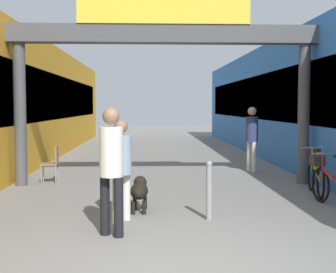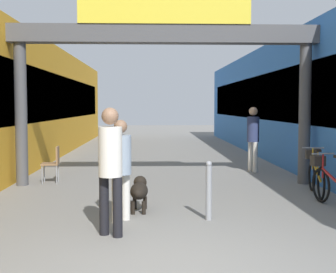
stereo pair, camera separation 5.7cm
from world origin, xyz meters
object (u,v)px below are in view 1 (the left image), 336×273
(pedestrian_carrying_crate, at_px, (252,134))
(bicycle_orange_third, at_px, (315,174))
(bicycle_red_second, at_px, (331,183))
(dog_on_leash, at_px, (139,190))
(cafe_chair_wood_nearer, at_px, (53,161))
(pedestrian_companion, at_px, (111,162))
(pedestrian_with_dog, at_px, (121,164))
(bollard_post_metal, at_px, (209,190))

(pedestrian_carrying_crate, relative_size, bicycle_orange_third, 1.09)
(bicycle_red_second, distance_m, bicycle_orange_third, 1.23)
(pedestrian_carrying_crate, bearing_deg, dog_on_leash, -122.60)
(pedestrian_carrying_crate, height_order, bicycle_red_second, pedestrian_carrying_crate)
(cafe_chair_wood_nearer, bearing_deg, pedestrian_companion, -69.09)
(bicycle_red_second, bearing_deg, dog_on_leash, -176.73)
(bicycle_red_second, height_order, bicycle_orange_third, same)
(pedestrian_with_dog, bearing_deg, pedestrian_carrying_crate, 58.85)
(bicycle_red_second, distance_m, bollard_post_metal, 2.56)
(dog_on_leash, distance_m, cafe_chair_wood_nearer, 3.74)
(bicycle_red_second, bearing_deg, pedestrian_carrying_crate, 95.70)
(pedestrian_carrying_crate, distance_m, bollard_post_metal, 5.89)
(pedestrian_companion, distance_m, bollard_post_metal, 1.85)
(pedestrian_carrying_crate, bearing_deg, bicycle_orange_third, -80.16)
(bicycle_orange_third, bearing_deg, bollard_post_metal, -139.76)
(pedestrian_with_dog, height_order, pedestrian_carrying_crate, pedestrian_carrying_crate)
(dog_on_leash, xyz_separation_m, bicycle_red_second, (3.55, 0.20, 0.07))
(dog_on_leash, distance_m, bicycle_red_second, 3.55)
(pedestrian_carrying_crate, height_order, cafe_chair_wood_nearer, pedestrian_carrying_crate)
(bollard_post_metal, bearing_deg, cafe_chair_wood_nearer, 131.21)
(pedestrian_with_dog, xyz_separation_m, pedestrian_companion, (-0.09, -0.86, 0.13))
(pedestrian_companion, height_order, bicycle_orange_third, pedestrian_companion)
(pedestrian_companion, distance_m, dog_on_leash, 1.78)
(bicycle_orange_third, distance_m, bollard_post_metal, 3.31)
(dog_on_leash, bearing_deg, bicycle_orange_third, 21.21)
(bicycle_orange_third, height_order, bollard_post_metal, bicycle_orange_third)
(pedestrian_with_dog, height_order, dog_on_leash, pedestrian_with_dog)
(dog_on_leash, xyz_separation_m, cafe_chair_wood_nearer, (-2.15, 3.06, 0.17))
(pedestrian_with_dog, distance_m, pedestrian_carrying_crate, 6.50)
(bicycle_orange_third, xyz_separation_m, cafe_chair_wood_nearer, (-5.82, 1.63, 0.10))
(cafe_chair_wood_nearer, bearing_deg, dog_on_leash, -54.95)
(pedestrian_with_dog, relative_size, pedestrian_carrying_crate, 0.90)
(pedestrian_companion, distance_m, bicycle_orange_third, 5.09)
(pedestrian_with_dog, relative_size, pedestrian_companion, 0.89)
(bicycle_orange_third, bearing_deg, cafe_chair_wood_nearer, 164.34)
(bollard_post_metal, bearing_deg, pedestrian_companion, -149.67)
(dog_on_leash, height_order, cafe_chair_wood_nearer, cafe_chair_wood_nearer)
(pedestrian_carrying_crate, distance_m, bicycle_red_second, 4.69)
(pedestrian_carrying_crate, bearing_deg, cafe_chair_wood_nearer, -161.34)
(pedestrian_carrying_crate, height_order, bicycle_orange_third, pedestrian_carrying_crate)
(dog_on_leash, bearing_deg, cafe_chair_wood_nearer, 125.05)
(bicycle_red_second, height_order, bollard_post_metal, bicycle_red_second)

